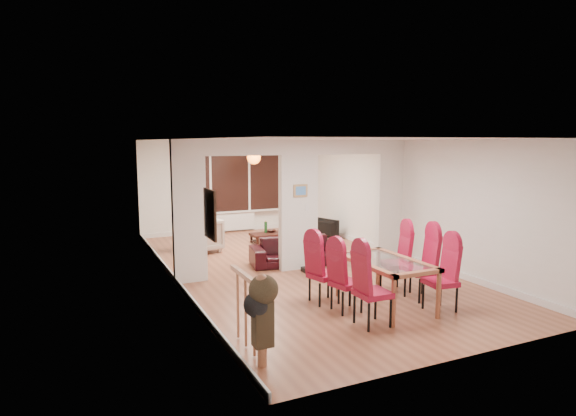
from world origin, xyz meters
TOP-DOWN VIEW (x-y plane):
  - floor at (0.00, 0.00)m, footprint 5.00×9.00m
  - room_walls at (0.00, 0.00)m, footprint 5.00×9.00m
  - divider_wall at (0.00, 0.00)m, footprint 5.00×0.18m
  - bay_window_blinds at (0.00, 4.44)m, footprint 3.00×0.08m
  - radiator at (0.00, 4.40)m, footprint 1.40×0.08m
  - pendant_light at (0.30, 3.30)m, footprint 0.36×0.36m
  - stair_newel at (-2.25, -3.20)m, footprint 0.40×1.20m
  - wall_poster at (-2.47, -2.40)m, footprint 0.04×0.52m
  - pillar_photo at (0.00, -0.10)m, footprint 0.30×0.03m
  - dining_table at (0.23, -2.62)m, footprint 0.90×1.60m
  - dining_chair_la at (-0.39, -3.19)m, footprint 0.45×0.45m
  - dining_chair_lb at (-0.42, -2.54)m, footprint 0.48×0.48m
  - dining_chair_lc at (-0.53, -2.05)m, footprint 0.51×0.51m
  - dining_chair_ra at (0.89, -3.12)m, footprint 0.48×0.48m
  - dining_chair_rb at (1.01, -2.55)m, footprint 0.52×0.52m
  - dining_chair_rc at (0.87, -2.05)m, footprint 0.52×0.52m
  - sofa at (0.13, 0.33)m, footprint 2.02×1.07m
  - armchair at (-1.44, 2.31)m, footprint 1.00×1.02m
  - person at (-1.84, 2.56)m, footprint 0.63×0.48m
  - television at (2.00, 2.55)m, footprint 0.89×0.39m
  - coffee_table at (0.51, 2.58)m, footprint 1.19×0.81m
  - bottle at (0.37, 2.67)m, footprint 0.08×0.08m
  - bowl at (0.53, 2.69)m, footprint 0.23×0.23m
  - shoes at (0.06, -0.32)m, footprint 0.22×0.24m

SIDE VIEW (x-z plane):
  - floor at x=0.00m, z-range -0.01..0.01m
  - shoes at x=0.06m, z-range 0.00..0.09m
  - coffee_table at x=0.51m, z-range 0.00..0.25m
  - television at x=2.00m, z-range 0.00..0.51m
  - bowl at x=0.53m, z-range 0.25..0.31m
  - sofa at x=0.13m, z-range 0.00..0.56m
  - radiator at x=0.00m, z-range 0.05..0.55m
  - dining_table at x=0.23m, z-range 0.00..0.75m
  - armchair at x=-1.44m, z-range 0.00..0.79m
  - bottle at x=0.37m, z-range 0.25..0.55m
  - dining_chair_lb at x=-0.42m, z-range 0.00..1.02m
  - dining_chair_lc at x=-0.53m, z-range 0.00..1.06m
  - dining_chair_ra at x=0.89m, z-range 0.00..1.06m
  - dining_chair_rc at x=0.87m, z-range 0.00..1.09m
  - stair_newel at x=-2.25m, z-range 0.00..1.10m
  - dining_chair_la at x=-0.39m, z-range 0.00..1.10m
  - dining_chair_rb at x=1.01m, z-range 0.00..1.11m
  - person at x=-1.84m, z-range 0.00..1.53m
  - room_walls at x=0.00m, z-range 0.00..2.60m
  - divider_wall at x=0.00m, z-range 0.00..2.60m
  - bay_window_blinds at x=0.00m, z-range 0.60..2.40m
  - wall_poster at x=-2.47m, z-range 1.27..1.94m
  - pillar_photo at x=0.00m, z-range 1.48..1.73m
  - pendant_light at x=0.30m, z-range 1.97..2.33m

